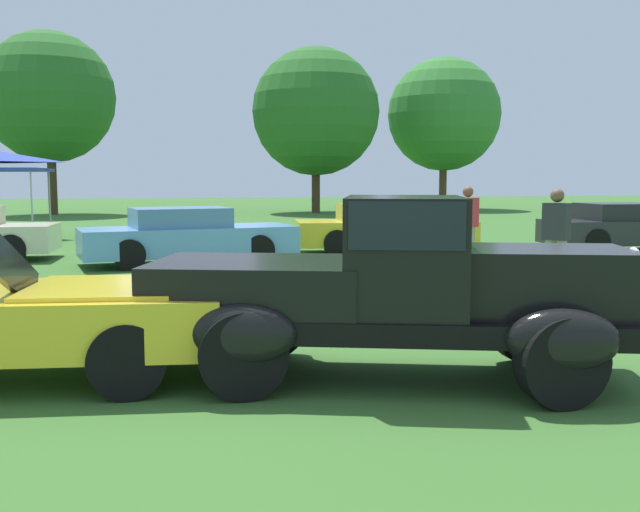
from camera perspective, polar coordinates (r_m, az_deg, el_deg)
The scene contains 11 objects.
ground_plane at distance 7.16m, azimuth 2.29°, elevation -8.96°, with size 120.00×120.00×0.00m, color #386628.
feature_pickup_truck at distance 6.70m, azimuth 5.92°, elevation -2.46°, with size 4.64×2.72×1.70m.
neighbor_convertible at distance 7.35m, azimuth -23.76°, elevation -4.45°, with size 4.62×2.10×1.40m.
show_car_skyblue at distance 15.98m, azimuth -10.43°, elevation 1.55°, with size 4.82×2.59×1.22m.
show_car_yellow at distance 18.06m, azimuth 5.02°, elevation 2.16°, with size 4.50×2.03×1.22m.
show_car_charcoal at distance 19.91m, azimuth 22.73°, elevation 2.07°, with size 3.97×1.79×1.22m.
spectator_near_truck at distance 12.39m, azimuth 18.10°, elevation 1.47°, with size 0.43×0.46×1.69m.
spectator_between_cars at distance 15.14m, azimuth 11.54°, elevation 2.46°, with size 0.45×0.34×1.69m.
treeline_far_left at distance 39.00m, azimuth -20.59°, elevation 11.63°, with size 6.45×6.45×9.05m.
treeline_mid_left at distance 38.59m, azimuth -0.34°, elevation 11.30°, with size 6.67×6.67×8.62m.
treeline_center at distance 43.41m, azimuth 9.76°, elevation 10.93°, with size 6.53×6.53×8.77m.
Camera 1 is at (-1.60, -6.72, 1.88)m, focal length 40.59 mm.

